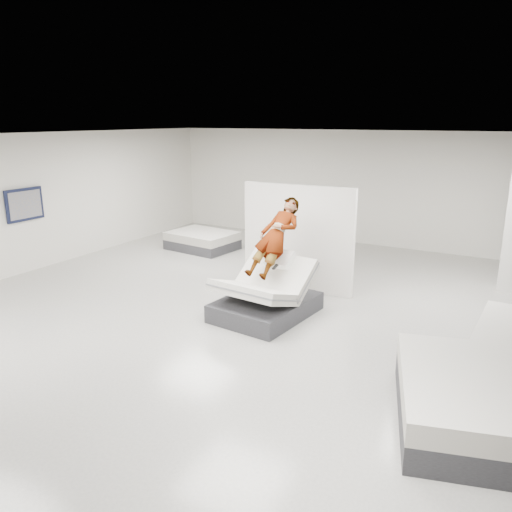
{
  "coord_description": "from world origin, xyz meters",
  "views": [
    {
      "loc": [
        4.23,
        -6.79,
        3.51
      ],
      "look_at": [
        -0.2,
        1.12,
        1.0
      ],
      "focal_mm": 35.0,
      "sensor_mm": 36.0,
      "label": 1
    }
  ],
  "objects_px": {
    "hero_bed": "(266,297)",
    "remote": "(275,267)",
    "person": "(276,249)",
    "divider_panel": "(297,238)",
    "flat_bed_right_near": "(473,402)",
    "wall_poster": "(25,205)",
    "flat_bed_left_far": "(202,241)"
  },
  "relations": [
    {
      "from": "person",
      "to": "divider_panel",
      "type": "distance_m",
      "value": 1.34
    },
    {
      "from": "remote",
      "to": "wall_poster",
      "type": "distance_m",
      "value": 6.39
    },
    {
      "from": "hero_bed",
      "to": "remote",
      "type": "bearing_deg",
      "value": -15.66
    },
    {
      "from": "person",
      "to": "flat_bed_right_near",
      "type": "distance_m",
      "value": 4.35
    },
    {
      "from": "remote",
      "to": "divider_panel",
      "type": "bearing_deg",
      "value": 107.87
    },
    {
      "from": "hero_bed",
      "to": "wall_poster",
      "type": "bearing_deg",
      "value": -177.48
    },
    {
      "from": "hero_bed",
      "to": "person",
      "type": "bearing_deg",
      "value": 83.87
    },
    {
      "from": "hero_bed",
      "to": "flat_bed_right_near",
      "type": "bearing_deg",
      "value": -25.8
    },
    {
      "from": "flat_bed_left_far",
      "to": "wall_poster",
      "type": "height_order",
      "value": "wall_poster"
    },
    {
      "from": "flat_bed_left_far",
      "to": "divider_panel",
      "type": "bearing_deg",
      "value": -25.85
    },
    {
      "from": "flat_bed_right_near",
      "to": "flat_bed_left_far",
      "type": "bearing_deg",
      "value": 145.31
    },
    {
      "from": "wall_poster",
      "to": "divider_panel",
      "type": "bearing_deg",
      "value": 17.66
    },
    {
      "from": "remote",
      "to": "divider_panel",
      "type": "xyz_separation_m",
      "value": [
        -0.35,
        1.7,
        0.12
      ]
    },
    {
      "from": "hero_bed",
      "to": "divider_panel",
      "type": "distance_m",
      "value": 1.81
    },
    {
      "from": "remote",
      "to": "flat_bed_left_far",
      "type": "distance_m",
      "value": 5.39
    },
    {
      "from": "hero_bed",
      "to": "divider_panel",
      "type": "height_order",
      "value": "divider_panel"
    },
    {
      "from": "flat_bed_right_near",
      "to": "remote",
      "type": "bearing_deg",
      "value": 153.63
    },
    {
      "from": "remote",
      "to": "wall_poster",
      "type": "height_order",
      "value": "wall_poster"
    },
    {
      "from": "remote",
      "to": "wall_poster",
      "type": "bearing_deg",
      "value": -171.98
    },
    {
      "from": "remote",
      "to": "divider_panel",
      "type": "relative_size",
      "value": 0.06
    },
    {
      "from": "remote",
      "to": "hero_bed",
      "type": "bearing_deg",
      "value": 170.47
    },
    {
      "from": "person",
      "to": "remote",
      "type": "distance_m",
      "value": 0.46
    },
    {
      "from": "hero_bed",
      "to": "remote",
      "type": "height_order",
      "value": "hero_bed"
    },
    {
      "from": "flat_bed_left_far",
      "to": "flat_bed_right_near",
      "type": "bearing_deg",
      "value": -34.69
    },
    {
      "from": "person",
      "to": "flat_bed_left_far",
      "type": "height_order",
      "value": "person"
    },
    {
      "from": "hero_bed",
      "to": "person",
      "type": "height_order",
      "value": "person"
    },
    {
      "from": "divider_panel",
      "to": "flat_bed_right_near",
      "type": "xyz_separation_m",
      "value": [
        3.86,
        -3.44,
        -0.8
      ]
    },
    {
      "from": "divider_panel",
      "to": "wall_poster",
      "type": "bearing_deg",
      "value": -163.44
    },
    {
      "from": "wall_poster",
      "to": "person",
      "type": "bearing_deg",
      "value": 5.39
    },
    {
      "from": "flat_bed_left_far",
      "to": "hero_bed",
      "type": "bearing_deg",
      "value": -41.84
    },
    {
      "from": "hero_bed",
      "to": "person",
      "type": "distance_m",
      "value": 0.89
    },
    {
      "from": "hero_bed",
      "to": "person",
      "type": "relative_size",
      "value": 1.16
    }
  ]
}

